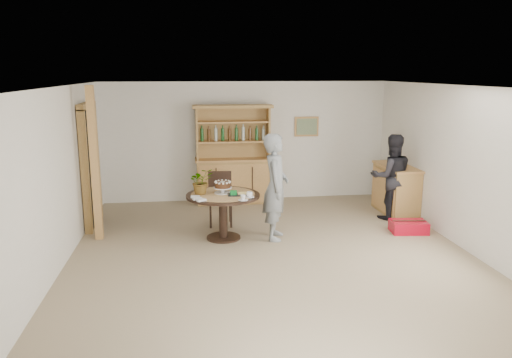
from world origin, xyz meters
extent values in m
plane|color=tan|center=(0.00, 0.00, 0.00)|extent=(7.00, 7.00, 0.00)
cube|color=white|center=(0.00, 3.50, 1.25)|extent=(6.00, 0.04, 2.50)
cube|color=white|center=(0.00, -3.50, 1.25)|extent=(6.00, 0.04, 2.50)
cube|color=white|center=(-3.00, 0.00, 1.25)|extent=(0.04, 7.00, 2.50)
cube|color=white|center=(3.00, 0.00, 1.25)|extent=(0.04, 7.00, 2.50)
cube|color=white|center=(0.00, 0.00, 2.50)|extent=(6.00, 7.00, 0.04)
cube|color=tan|center=(1.30, 3.47, 1.55)|extent=(0.52, 0.03, 0.42)
cube|color=#59724C|center=(1.30, 3.45, 1.55)|extent=(0.44, 0.02, 0.34)
cube|color=black|center=(-2.94, 2.00, 1.05)|extent=(0.10, 0.90, 2.10)
cube|color=tan|center=(-2.92, 1.50, 1.05)|extent=(0.12, 0.10, 2.10)
cube|color=tan|center=(-2.92, 2.50, 1.05)|extent=(0.12, 0.10, 2.10)
cube|color=tan|center=(-2.92, 2.00, 2.13)|extent=(0.12, 1.10, 0.10)
cube|color=tan|center=(-2.70, 1.20, 1.25)|extent=(0.12, 0.12, 2.50)
cube|color=tan|center=(-0.30, 3.24, 0.45)|extent=(1.50, 0.50, 0.90)
cube|color=tan|center=(-0.30, 3.24, 0.92)|extent=(1.56, 0.54, 0.04)
cube|color=tan|center=(-0.30, 3.34, 1.47)|extent=(1.50, 0.04, 1.06)
cube|color=tan|center=(-1.03, 3.19, 1.47)|extent=(0.04, 0.34, 1.06)
cube|color=tan|center=(0.43, 3.19, 1.47)|extent=(0.04, 0.34, 1.06)
cube|color=tan|center=(-0.30, 3.19, 1.30)|extent=(1.44, 0.32, 0.03)
cube|color=tan|center=(-0.30, 3.19, 1.70)|extent=(1.44, 0.32, 0.03)
cube|color=tan|center=(-0.30, 3.19, 2.01)|extent=(1.62, 0.40, 0.06)
cylinder|color=#194C1E|center=(-0.86, 3.19, 1.46)|extent=(0.07, 0.07, 0.28)
cylinder|color=#4C2D14|center=(-0.70, 3.19, 1.46)|extent=(0.07, 0.07, 0.28)
cylinder|color=#B2BFB2|center=(-0.54, 3.19, 1.46)|extent=(0.07, 0.07, 0.28)
cylinder|color=#194C1E|center=(-0.38, 3.19, 1.46)|extent=(0.07, 0.07, 0.28)
cylinder|color=#4C2D14|center=(-0.22, 3.19, 1.46)|extent=(0.07, 0.07, 0.28)
cylinder|color=#B2BFB2|center=(-0.06, 3.19, 1.46)|extent=(0.07, 0.07, 0.28)
cylinder|color=#194C1E|center=(0.10, 3.19, 1.46)|extent=(0.07, 0.07, 0.28)
cylinder|color=#4C2D14|center=(0.26, 3.19, 1.46)|extent=(0.07, 0.07, 0.28)
cube|color=tan|center=(2.74, 2.00, 0.45)|extent=(0.50, 1.20, 0.90)
cube|color=tan|center=(2.74, 2.00, 0.92)|extent=(0.54, 1.26, 0.04)
cylinder|color=black|center=(-0.67, 0.95, 0.73)|extent=(1.20, 1.20, 0.04)
cylinder|color=black|center=(-0.67, 0.95, 0.36)|extent=(0.14, 0.14, 0.70)
cylinder|color=black|center=(-0.67, 0.95, 0.01)|extent=(0.56, 0.56, 0.03)
cylinder|color=tan|center=(-0.67, 0.95, 0.76)|extent=(1.04, 1.04, 0.01)
cube|color=black|center=(-0.67, 1.70, 0.45)|extent=(0.44, 0.44, 0.04)
cube|color=black|center=(-0.66, 1.89, 0.70)|extent=(0.42, 0.05, 0.46)
cube|color=black|center=(-0.66, 1.89, 0.92)|extent=(0.42, 0.06, 0.05)
cube|color=black|center=(-0.85, 1.52, 0.22)|extent=(0.03, 0.04, 0.44)
cube|color=black|center=(-0.49, 1.51, 0.22)|extent=(0.04, 0.04, 0.44)
cube|color=black|center=(-0.84, 1.88, 0.22)|extent=(0.03, 0.04, 0.44)
cube|color=black|center=(-0.48, 1.87, 0.22)|extent=(0.04, 0.04, 0.44)
cylinder|color=white|center=(-0.67, 1.00, 0.77)|extent=(0.28, 0.28, 0.01)
cylinder|color=white|center=(-0.67, 1.00, 0.81)|extent=(0.05, 0.05, 0.08)
cylinder|color=white|center=(-0.67, 1.00, 0.85)|extent=(0.30, 0.30, 0.01)
cylinder|color=#412312|center=(-0.67, 1.00, 0.90)|extent=(0.26, 0.26, 0.09)
cylinder|color=white|center=(-0.67, 1.00, 0.95)|extent=(0.08, 0.08, 0.01)
sphere|color=white|center=(-0.55, 1.00, 0.95)|extent=(0.04, 0.04, 0.04)
sphere|color=white|center=(-0.56, 1.06, 0.95)|extent=(0.04, 0.04, 0.04)
sphere|color=white|center=(-0.61, 1.10, 0.95)|extent=(0.04, 0.04, 0.04)
sphere|color=white|center=(-0.67, 1.12, 0.95)|extent=(0.04, 0.04, 0.04)
sphere|color=white|center=(-0.73, 1.10, 0.95)|extent=(0.04, 0.04, 0.04)
sphere|color=white|center=(-0.77, 1.06, 0.95)|extent=(0.04, 0.04, 0.04)
sphere|color=white|center=(-0.79, 1.00, 0.95)|extent=(0.04, 0.04, 0.04)
sphere|color=white|center=(-0.77, 0.94, 0.95)|extent=(0.04, 0.04, 0.04)
sphere|color=white|center=(-0.73, 0.89, 0.95)|extent=(0.04, 0.04, 0.04)
sphere|color=white|center=(-0.67, 0.88, 0.95)|extent=(0.04, 0.04, 0.04)
sphere|color=white|center=(-0.61, 0.89, 0.95)|extent=(0.04, 0.04, 0.04)
sphere|color=white|center=(-0.56, 0.94, 0.95)|extent=(0.04, 0.04, 0.04)
imported|color=#3F7233|center=(-1.02, 1.00, 0.97)|extent=(0.47, 0.44, 0.42)
cube|color=black|center=(-0.45, 0.83, 0.77)|extent=(0.30, 0.20, 0.01)
cube|color=#0D7727|center=(-0.51, 0.83, 0.80)|extent=(0.10, 0.10, 0.06)
cube|color=#0D7727|center=(-0.51, 0.83, 0.83)|extent=(0.11, 0.02, 0.01)
cylinder|color=white|center=(-0.27, 0.67, 0.76)|extent=(0.15, 0.15, 0.01)
imported|color=white|center=(-0.27, 0.67, 0.81)|extent=(0.10, 0.10, 0.08)
cylinder|color=white|center=(-0.39, 0.50, 0.76)|extent=(0.15, 0.15, 0.01)
imported|color=white|center=(-0.39, 0.50, 0.81)|extent=(0.08, 0.08, 0.07)
cube|color=white|center=(-1.12, 0.75, 0.78)|extent=(0.14, 0.08, 0.03)
cube|color=white|center=(-1.09, 0.63, 0.78)|extent=(0.16, 0.11, 0.03)
cube|color=white|center=(-1.03, 0.53, 0.78)|extent=(0.16, 0.14, 0.03)
imported|color=gray|center=(0.18, 0.85, 0.87)|extent=(0.55, 0.71, 1.74)
imported|color=black|center=(2.50, 1.68, 0.79)|extent=(0.82, 0.66, 1.59)
cube|color=#BB0920|center=(2.50, 0.83, 0.10)|extent=(0.64, 0.46, 0.20)
cube|color=black|center=(2.50, 0.83, 0.20)|extent=(0.56, 0.10, 0.01)
camera|label=1|loc=(-1.18, -6.92, 2.72)|focal=35.00mm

